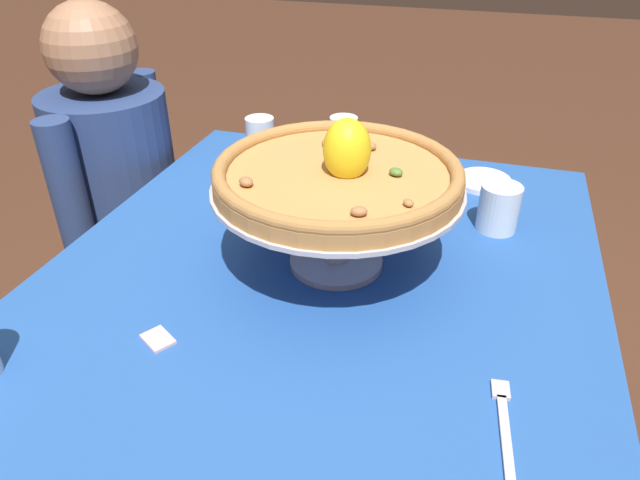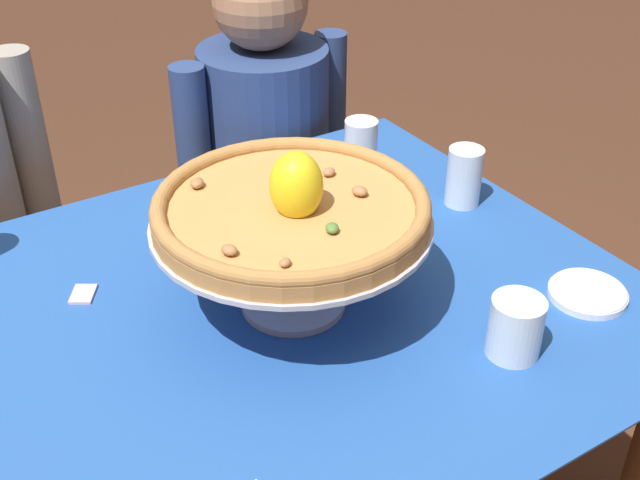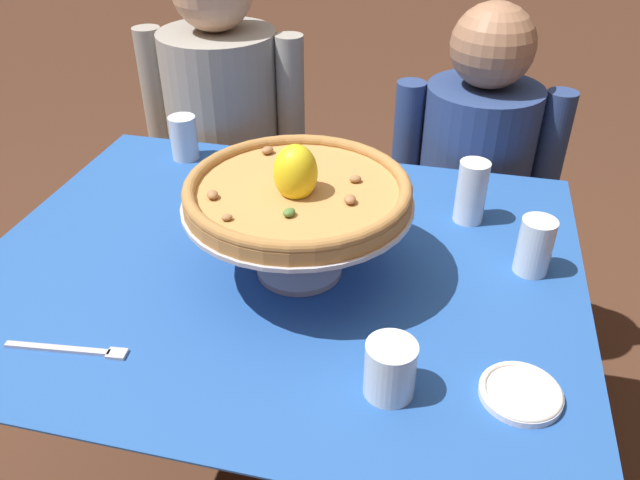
{
  "view_description": "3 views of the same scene",
  "coord_description": "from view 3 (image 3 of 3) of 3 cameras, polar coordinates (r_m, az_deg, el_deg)",
  "views": [
    {
      "loc": [
        -0.79,
        -0.24,
        1.34
      ],
      "look_at": [
        0.07,
        0.02,
        0.79
      ],
      "focal_mm": 32.43,
      "sensor_mm": 36.0,
      "label": 1
    },
    {
      "loc": [
        -0.45,
        -0.9,
        1.53
      ],
      "look_at": [
        0.1,
        -0.01,
        0.85
      ],
      "focal_mm": 44.86,
      "sensor_mm": 36.0,
      "label": 2
    },
    {
      "loc": [
        0.32,
        -0.98,
        1.49
      ],
      "look_at": [
        0.1,
        -0.04,
        0.84
      ],
      "focal_mm": 35.48,
      "sensor_mm": 36.0,
      "label": 3
    }
  ],
  "objects": [
    {
      "name": "dinner_fork",
      "position": [
        1.14,
        -21.4,
        -9.21
      ],
      "size": [
        0.21,
        0.04,
        0.01
      ],
      "color": "#B7B7C1",
      "rests_on": "dining_table"
    },
    {
      "name": "water_glass_front_right",
      "position": [
        0.98,
        6.33,
        -11.74
      ],
      "size": [
        0.08,
        0.08,
        0.09
      ],
      "color": "silver",
      "rests_on": "dining_table"
    },
    {
      "name": "diner_left",
      "position": [
        2.02,
        -8.32,
        7.01
      ],
      "size": [
        0.5,
        0.35,
        1.22
      ],
      "color": "black",
      "rests_on": "ground"
    },
    {
      "name": "water_glass_back_left",
      "position": [
        1.68,
        -12.15,
        8.77
      ],
      "size": [
        0.07,
        0.07,
        0.11
      ],
      "color": "silver",
      "rests_on": "dining_table"
    },
    {
      "name": "side_plate",
      "position": [
        1.04,
        17.66,
        -12.97
      ],
      "size": [
        0.13,
        0.13,
        0.02
      ],
      "color": "white",
      "rests_on": "dining_table"
    },
    {
      "name": "water_glass_side_right",
      "position": [
        1.28,
        18.75,
        -0.8
      ],
      "size": [
        0.07,
        0.07,
        0.11
      ],
      "color": "silver",
      "rests_on": "dining_table"
    },
    {
      "name": "pizza_stand",
      "position": [
        1.17,
        -1.97,
        1.98
      ],
      "size": [
        0.42,
        0.42,
        0.16
      ],
      "color": "#B7B7C1",
      "rests_on": "dining_table"
    },
    {
      "name": "sugar_packet",
      "position": [
        1.48,
        -10.28,
        3.39
      ],
      "size": [
        0.06,
        0.06,
        0.0
      ],
      "primitive_type": "cube",
      "rotation": [
        0.0,
        0.0,
        1.02
      ],
      "color": "beige",
      "rests_on": "dining_table"
    },
    {
      "name": "diner_right",
      "position": [
        1.91,
        13.17,
        2.56
      ],
      "size": [
        0.47,
        0.33,
        1.12
      ],
      "color": "black",
      "rests_on": "ground"
    },
    {
      "name": "dining_table",
      "position": [
        1.33,
        -3.63,
        -5.71
      ],
      "size": [
        1.19,
        0.97,
        0.75
      ],
      "color": "brown",
      "rests_on": "ground"
    },
    {
      "name": "pizza",
      "position": [
        1.14,
        -2.04,
        4.6
      ],
      "size": [
        0.41,
        0.41,
        0.12
      ],
      "color": "#BC8447",
      "rests_on": "pizza_stand"
    },
    {
      "name": "water_glass_back_right",
      "position": [
        1.4,
        13.45,
        3.99
      ],
      "size": [
        0.07,
        0.07,
        0.14
      ],
      "color": "white",
      "rests_on": "dining_table"
    }
  ]
}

